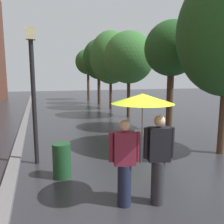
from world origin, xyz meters
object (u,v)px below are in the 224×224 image
Objects in this scene: street_lamp_post at (33,85)px; litter_bin at (62,160)px; street_tree_3 at (111,58)px; street_tree_5 at (88,62)px; couple_under_umbrella at (142,132)px; street_tree_2 at (129,58)px; street_tree_1 at (172,49)px; street_tree_4 at (99,60)px.

litter_bin is (0.59, -1.14, -1.79)m from street_lamp_post.
street_lamp_post is 4.40× the size of litter_bin.
street_tree_5 is (-0.07, 7.61, 0.17)m from street_tree_3.
couple_under_umbrella is 2.37m from litter_bin.
street_lamp_post is at bearing -130.88° from street_tree_2.
street_tree_1 is 7.79m from street_tree_3.
street_tree_4 is 15.87m from litter_bin.
street_tree_1 is 11.22m from street_tree_4.
street_tree_3 is 6.99× the size of litter_bin.
street_tree_3 is at bearing 74.23° from couple_under_umbrella.
litter_bin is (-4.96, -11.20, -3.51)m from street_tree_3.
street_tree_3 is 11.62m from street_lamp_post.
street_tree_5 is 2.56× the size of couple_under_umbrella.
couple_under_umbrella is 3.50m from street_lamp_post.
street_tree_5 is at bearing 91.24° from street_tree_1.
couple_under_umbrella is (-3.58, -9.17, -2.20)m from street_tree_2.
street_tree_5 is at bearing 80.12° from couple_under_umbrella.
street_lamp_post is (-5.48, -6.33, -1.41)m from street_tree_2.
street_tree_4 reaches higher than street_tree_1.
street_tree_3 reaches higher than couple_under_umbrella.
street_tree_3 is 13.63m from couple_under_umbrella.
street_tree_3 is 3.43m from street_tree_4.
street_tree_2 is at bearing 68.68° from couple_under_umbrella.
couple_under_umbrella is (-3.57, -20.50, -2.68)m from street_tree_5.
street_lamp_post reaches higher than litter_bin.
street_tree_2 reaches higher than street_tree_1.
street_lamp_post is (-1.90, 2.83, 0.79)m from couple_under_umbrella.
couple_under_umbrella is 2.52× the size of litter_bin.
street_lamp_post is (-5.81, -2.28, -1.44)m from street_tree_1.
street_tree_3 is at bearing 61.14° from street_lamp_post.
street_tree_1 is at bearing 33.25° from litter_bin.
street_tree_2 is 0.88× the size of street_tree_3.
street_tree_3 is 1.59× the size of street_lamp_post.
street_tree_4 is at bearing 90.07° from street_tree_3.
street_tree_1 is 1.31× the size of street_lamp_post.
street_tree_3 is at bearing 91.93° from street_tree_1.
street_tree_3 is 12.74m from litter_bin.
street_tree_2 is at bearing 56.78° from litter_bin.
street_tree_4 is 2.74× the size of couple_under_umbrella.
street_lamp_post is (-5.54, -13.49, -1.84)m from street_tree_4.
street_tree_3 is 2.78× the size of couple_under_umbrella.
street_tree_3 reaches higher than street_tree_1.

